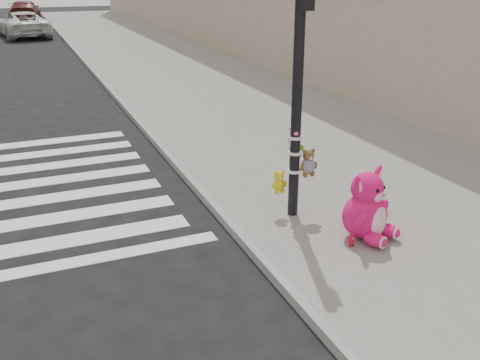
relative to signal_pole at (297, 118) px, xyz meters
name	(u,v)px	position (x,y,z in m)	size (l,w,h in m)	color
ground	(167,321)	(-2.62, -1.81, -1.74)	(120.00, 120.00, 0.00)	black
sidewalk_near	(238,100)	(2.38, 8.19, -1.67)	(7.00, 80.00, 0.14)	slate
curb_edge	(127,110)	(-1.07, 8.19, -1.67)	(0.12, 80.00, 0.15)	gray
signal_pole	(297,118)	(0.00, 0.00, 0.00)	(0.71, 0.49, 4.00)	black
pink_bunny	(367,210)	(0.59, -1.15, -1.16)	(0.92, 0.98, 1.08)	#EA1367
red_teddy	(351,240)	(0.24, -1.31, -1.51)	(0.13, 0.09, 0.19)	red
car_white_near	(23,24)	(-3.14, 29.09, -0.99)	(2.50, 5.41, 1.50)	silver
car_maroon_near	(25,11)	(-2.64, 40.82, -0.97)	(2.18, 5.35, 1.55)	#4F1C16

